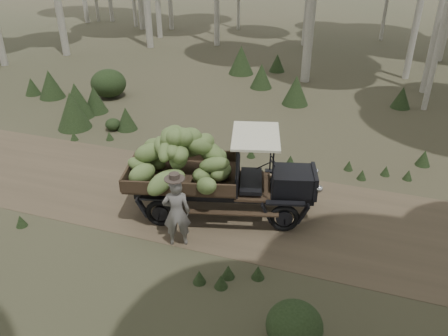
# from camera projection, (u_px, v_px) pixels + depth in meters

# --- Properties ---
(ground) EXTENTS (120.00, 120.00, 0.00)m
(ground) POSITION_uv_depth(u_px,v_px,m) (187.00, 197.00, 11.57)
(ground) COLOR #473D2B
(ground) RESTS_ON ground
(dirt_track) EXTENTS (70.00, 4.00, 0.01)m
(dirt_track) POSITION_uv_depth(u_px,v_px,m) (187.00, 197.00, 11.57)
(dirt_track) COLOR brown
(dirt_track) RESTS_ON ground
(banana_truck) EXTENTS (4.81, 2.90, 2.35)m
(banana_truck) POSITION_uv_depth(u_px,v_px,m) (197.00, 162.00, 10.37)
(banana_truck) COLOR black
(banana_truck) RESTS_ON ground
(farmer) EXTENTS (0.71, 0.60, 1.80)m
(farmer) POSITION_uv_depth(u_px,v_px,m) (177.00, 212.00, 9.45)
(farmer) COLOR #635F5B
(farmer) RESTS_ON ground
(undergrowth) EXTENTS (21.11, 24.78, 1.37)m
(undergrowth) POSITION_uv_depth(u_px,v_px,m) (157.00, 184.00, 11.11)
(undergrowth) COLOR #233319
(undergrowth) RESTS_ON ground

